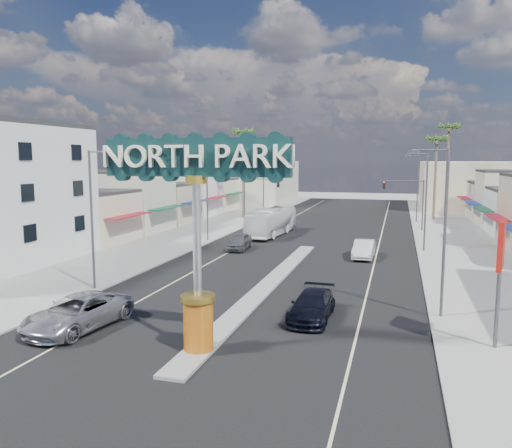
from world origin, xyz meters
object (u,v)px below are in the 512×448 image
Objects in this scene: streetlight_l_mid at (209,192)px; palm_right_far at (449,132)px; streetlight_r_far at (416,185)px; streetlight_l_near at (94,212)px; gateway_sign at (196,219)px; streetlight_l_far at (265,183)px; car_parked_right at (364,249)px; traffic_signal_left at (258,192)px; traffic_signal_right at (407,195)px; palm_left_far at (243,137)px; city_bus at (272,222)px; streetlight_r_mid at (424,197)px; suv_right at (312,306)px; car_parked_left at (239,241)px; bank_pylon_sign at (501,252)px; suv_left at (78,313)px; streetlight_r_near at (442,224)px; palm_right_mid at (437,143)px.

streetlight_l_mid is 0.64× the size of palm_right_far.
streetlight_l_near is at bearing -116.42° from streetlight_r_far.
gateway_sign reaches higher than streetlight_l_near.
streetlight_l_far reaches higher than car_parked_right.
traffic_signal_left and traffic_signal_right have the same top height.
city_bus is at bearing -61.27° from palm_left_far.
traffic_signal_left is 8.14m from streetlight_l_far.
traffic_signal_right is at bearing -22.20° from streetlight_l_far.
streetlight_r_mid is (19.62, -13.99, 0.79)m from traffic_signal_left.
suv_right is 21.05m from car_parked_left.
car_parked_right is at bearing -58.90° from streetlight_l_far.
bank_pylon_sign is (17.88, -30.03, 2.90)m from city_bus.
palm_left_far is at bearing 112.65° from suv_right.
streetlight_l_mid is at bearing 180.00° from streetlight_r_mid.
streetlight_r_far is at bearing 22.20° from traffic_signal_left.
streetlight_l_near is 20.00m from streetlight_l_mid.
car_parked_right is at bearing -100.58° from streetlight_r_far.
streetlight_l_far reaches higher than traffic_signal_right.
streetlight_l_near is at bearing -90.00° from streetlight_l_mid.
streetlight_l_far is at bearing 157.80° from traffic_signal_right.
gateway_sign is 24.79m from car_parked_right.
car_parked_right is (15.93, -4.41, -4.29)m from streetlight_l_mid.
traffic_signal_left is at bearing 102.33° from gateway_sign.
streetlight_l_mid is at bearing 105.02° from suv_left.
palm_left_far is at bearing -175.12° from streetlight_r_far.
streetlight_l_near is at bearing -90.00° from streetlight_l_far.
streetlight_r_mid is 17.41m from car_parked_left.
traffic_signal_left is at bearing 132.91° from bank_pylon_sign.
streetlight_l_mid is at bearing 136.99° from car_parked_left.
gateway_sign is at bearing -142.45° from streetlight_r_near.
traffic_signal_left is 1.31× the size of car_parked_left.
palm_right_mid reaches higher than traffic_signal_left.
streetlight_r_mid is at bearing 8.20° from car_parked_left.
palm_right_mid is (22.18, 12.01, 6.33)m from traffic_signal_left.
streetlight_r_mid is at bearing -95.64° from palm_right_mid.
bank_pylon_sign reaches higher than car_parked_left.
streetlight_r_far is at bearing 90.00° from streetlight_r_near.
traffic_signal_right is at bearing 79.97° from car_parked_right.
suv_left is (-17.43, -26.77, -4.23)m from streetlight_r_mid.
palm_right_mid is 6.57m from palm_right_far.
streetlight_r_mid is 0.69× the size of palm_left_far.
traffic_signal_left is 0.67× the size of streetlight_l_mid.
streetlight_l_mid is (-19.62, -13.99, 0.79)m from traffic_signal_right.
streetlight_l_near and streetlight_r_far have the same top height.
streetlight_r_mid is at bearing 69.58° from gateway_sign.
traffic_signal_right reaches higher than suv_right.
streetlight_l_mid is 7.07m from car_parked_left.
streetlight_r_near reaches higher than car_parked_right.
streetlight_l_near reaches higher than bank_pylon_sign.
car_parked_left is at bearing -120.65° from palm_right_far.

